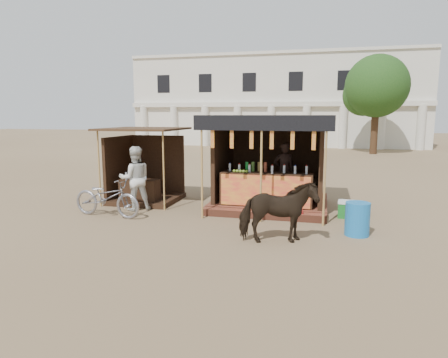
% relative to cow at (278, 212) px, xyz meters
% --- Properties ---
extents(ground, '(120.00, 120.00, 0.00)m').
position_rel_cow_xyz_m(ground, '(-1.63, 0.09, -0.70)').
color(ground, '#846B4C').
rests_on(ground, ground).
extents(main_stall, '(3.60, 3.61, 2.78)m').
position_rel_cow_xyz_m(main_stall, '(-0.60, 3.45, 0.33)').
color(main_stall, brown).
rests_on(main_stall, ground).
extents(secondary_stall, '(2.40, 2.40, 2.38)m').
position_rel_cow_xyz_m(secondary_stall, '(-4.80, 3.32, 0.15)').
color(secondary_stall, '#322012').
rests_on(secondary_stall, ground).
extents(cow, '(1.80, 1.19, 1.40)m').
position_rel_cow_xyz_m(cow, '(0.00, 0.00, 0.00)').
color(cow, black).
rests_on(cow, ground).
extents(motorbike, '(2.14, 0.97, 1.09)m').
position_rel_cow_xyz_m(motorbike, '(-4.83, 1.18, -0.15)').
color(motorbike, gray).
rests_on(motorbike, ground).
extents(bystander, '(1.16, 1.09, 1.89)m').
position_rel_cow_xyz_m(bystander, '(-4.42, 2.09, 0.25)').
color(bystander, silver).
rests_on(bystander, ground).
extents(blue_barrel, '(0.74, 0.74, 0.78)m').
position_rel_cow_xyz_m(blue_barrel, '(1.74, 1.03, -0.31)').
color(blue_barrel, '#186CB8').
rests_on(blue_barrel, ground).
extents(red_crate, '(0.43, 0.45, 0.30)m').
position_rel_cow_xyz_m(red_crate, '(0.25, 2.09, -0.55)').
color(red_crate, maroon).
rests_on(red_crate, ground).
extents(cooler, '(0.67, 0.48, 0.46)m').
position_rel_cow_xyz_m(cooler, '(1.68, 2.69, -0.47)').
color(cooler, '#186F24').
rests_on(cooler, ground).
extents(background_building, '(26.00, 7.45, 8.18)m').
position_rel_cow_xyz_m(background_building, '(-3.63, 30.03, 3.28)').
color(background_building, silver).
rests_on(background_building, ground).
extents(tree, '(4.50, 4.40, 7.00)m').
position_rel_cow_xyz_m(tree, '(4.18, 22.23, 3.94)').
color(tree, '#382314').
rests_on(tree, ground).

